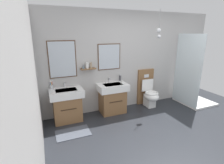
{
  "coord_description": "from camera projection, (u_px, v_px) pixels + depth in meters",
  "views": [
    {
      "loc": [
        -2.23,
        -2.1,
        1.97
      ],
      "look_at": [
        -0.71,
        1.53,
        0.84
      ],
      "focal_mm": 27.52,
      "sensor_mm": 36.0,
      "label": 1
    }
  ],
  "objects": [
    {
      "name": "ground_plane",
      "position": [
        177.0,
        143.0,
        3.26
      ],
      "size": [
        6.12,
        5.13,
        0.1
      ],
      "primitive_type": "cube",
      "color": "#23262B",
      "rests_on": "ground"
    },
    {
      "name": "wall_back",
      "position": [
        130.0,
        61.0,
        4.57
      ],
      "size": [
        4.92,
        0.63,
        2.51
      ],
      "color": "#B7B5B2",
      "rests_on": "ground"
    },
    {
      "name": "wall_left",
      "position": [
        29.0,
        97.0,
        2.0
      ],
      "size": [
        0.12,
        3.93,
        2.51
      ],
      "primitive_type": "cube",
      "color": "#B7B5B2",
      "rests_on": "ground"
    },
    {
      "name": "bath_mat",
      "position": [
        73.0,
        133.0,
        3.5
      ],
      "size": [
        0.68,
        0.44,
        0.01
      ],
      "primitive_type": "cube",
      "color": "#474C56",
      "rests_on": "ground"
    },
    {
      "name": "vanity_sink_left",
      "position": [
        67.0,
        104.0,
        3.92
      ],
      "size": [
        0.73,
        0.5,
        0.75
      ],
      "color": "brown",
      "rests_on": "ground"
    },
    {
      "name": "tap_on_left_sink",
      "position": [
        65.0,
        84.0,
        3.96
      ],
      "size": [
        0.03,
        0.13,
        0.11
      ],
      "color": "silver",
      "rests_on": "vanity_sink_left"
    },
    {
      "name": "vanity_sink_right",
      "position": [
        112.0,
        97.0,
        4.34
      ],
      "size": [
        0.73,
        0.5,
        0.75
      ],
      "color": "brown",
      "rests_on": "ground"
    },
    {
      "name": "tap_on_right_sink",
      "position": [
        110.0,
        79.0,
        4.38
      ],
      "size": [
        0.03,
        0.13,
        0.11
      ],
      "color": "silver",
      "rests_on": "vanity_sink_right"
    },
    {
      "name": "toilet",
      "position": [
        148.0,
        93.0,
        4.75
      ],
      "size": [
        0.48,
        0.62,
        1.0
      ],
      "color": "brown",
      "rests_on": "ground"
    },
    {
      "name": "toothbrush_cup",
      "position": [
        52.0,
        86.0,
        3.85
      ],
      "size": [
        0.07,
        0.07,
        0.2
      ],
      "color": "silver",
      "rests_on": "vanity_sink_left"
    },
    {
      "name": "soap_dispenser",
      "position": [
        120.0,
        78.0,
        4.49
      ],
      "size": [
        0.06,
        0.06,
        0.18
      ],
      "color": "#4C4C51",
      "rests_on": "vanity_sink_right"
    },
    {
      "name": "shower_tray",
      "position": [
        192.0,
        89.0,
        4.87
      ],
      "size": [
        0.88,
        0.89,
        1.95
      ],
      "color": "white",
      "rests_on": "ground"
    }
  ]
}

